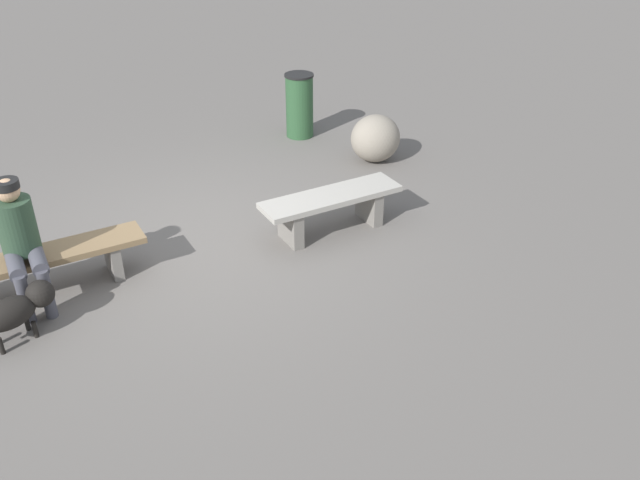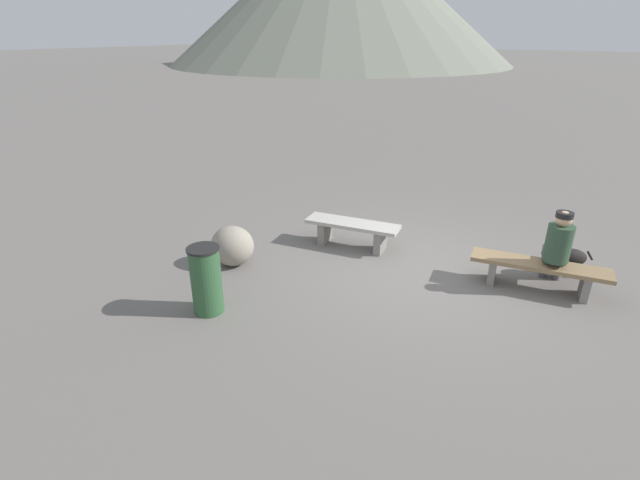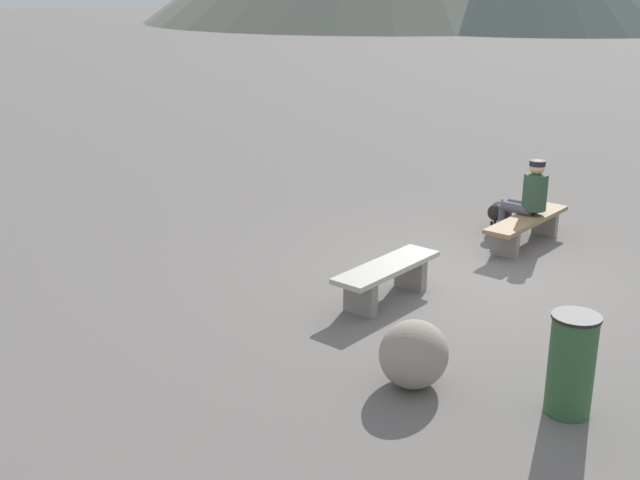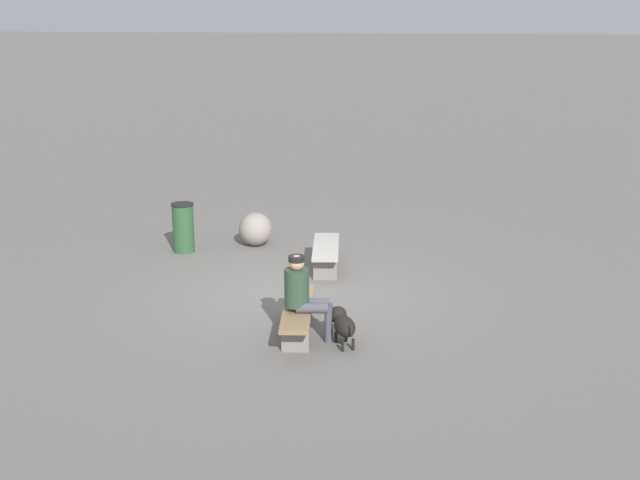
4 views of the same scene
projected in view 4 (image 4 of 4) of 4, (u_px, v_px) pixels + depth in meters
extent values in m
cube|color=slate|center=(299.00, 297.00, 13.82)|extent=(210.00, 210.00, 0.06)
cube|color=gray|center=(326.00, 251.00, 15.54)|extent=(0.17, 0.42, 0.40)
cube|color=gray|center=(325.00, 268.00, 14.56)|extent=(0.17, 0.42, 0.40)
cube|color=#B2ADA3|center=(326.00, 247.00, 14.98)|extent=(1.66, 0.61, 0.06)
cube|color=gray|center=(300.00, 307.00, 12.78)|extent=(0.14, 0.38, 0.37)
cube|color=gray|center=(295.00, 339.00, 11.59)|extent=(0.14, 0.38, 0.37)
cube|color=#8C704C|center=(298.00, 308.00, 12.12)|extent=(1.92, 0.60, 0.06)
cylinder|color=#2D4733|center=(297.00, 287.00, 11.85)|extent=(0.35, 0.35, 0.53)
sphere|color=#D8A87F|center=(297.00, 263.00, 11.75)|extent=(0.22, 0.22, 0.22)
cylinder|color=black|center=(297.00, 259.00, 11.74)|extent=(0.23, 0.23, 0.08)
cylinder|color=#4C4C56|center=(312.00, 308.00, 11.82)|extent=(0.19, 0.46, 0.15)
cylinder|color=#4C4C56|center=(328.00, 325.00, 11.88)|extent=(0.11, 0.11, 0.50)
cylinder|color=#4C4C56|center=(313.00, 303.00, 12.01)|extent=(0.19, 0.46, 0.15)
cylinder|color=#4C4C56|center=(329.00, 320.00, 12.07)|extent=(0.11, 0.11, 0.50)
ellipsoid|color=black|center=(345.00, 326.00, 11.71)|extent=(0.56, 0.45, 0.28)
sphere|color=black|center=(338.00, 315.00, 11.97)|extent=(0.25, 0.25, 0.25)
cylinder|color=black|center=(336.00, 337.00, 11.89)|extent=(0.04, 0.04, 0.16)
cylinder|color=black|center=(346.00, 336.00, 11.93)|extent=(0.04, 0.04, 0.16)
cylinder|color=black|center=(343.00, 346.00, 11.60)|extent=(0.04, 0.04, 0.16)
cylinder|color=black|center=(353.00, 345.00, 11.65)|extent=(0.04, 0.04, 0.16)
cylinder|color=black|center=(351.00, 331.00, 11.44)|extent=(0.12, 0.08, 0.15)
cylinder|color=#2D5633|center=(183.00, 228.00, 16.08)|extent=(0.40, 0.40, 0.91)
cylinder|color=black|center=(182.00, 204.00, 15.95)|extent=(0.43, 0.43, 0.03)
ellipsoid|color=gray|center=(256.00, 229.00, 16.53)|extent=(0.81, 0.78, 0.65)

